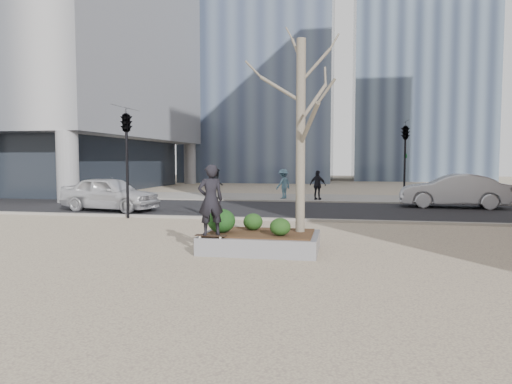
% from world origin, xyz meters
% --- Properties ---
extents(ground, '(120.00, 120.00, 0.00)m').
position_xyz_m(ground, '(0.00, 0.00, 0.00)').
color(ground, '#BBAD89').
rests_on(ground, ground).
extents(street, '(60.00, 8.00, 0.02)m').
position_xyz_m(street, '(0.00, 10.00, 0.01)').
color(street, black).
rests_on(street, ground).
extents(far_sidewalk, '(60.00, 6.00, 0.02)m').
position_xyz_m(far_sidewalk, '(0.00, 17.00, 0.01)').
color(far_sidewalk, gray).
rests_on(far_sidewalk, ground).
extents(planter, '(3.00, 2.00, 0.45)m').
position_xyz_m(planter, '(1.00, 0.00, 0.23)').
color(planter, gray).
rests_on(planter, ground).
extents(planter_mulch, '(2.70, 1.70, 0.04)m').
position_xyz_m(planter_mulch, '(1.00, 0.00, 0.47)').
color(planter_mulch, '#382314').
rests_on(planter_mulch, planter).
extents(sycamore_tree, '(2.80, 2.80, 6.60)m').
position_xyz_m(sycamore_tree, '(2.00, 0.30, 3.79)').
color(sycamore_tree, gray).
rests_on(sycamore_tree, planter_mulch).
extents(shrub_left, '(0.73, 0.73, 0.62)m').
position_xyz_m(shrub_left, '(0.00, -0.26, 0.80)').
color(shrub_left, '#113612').
rests_on(shrub_left, planter_mulch).
extents(shrub_middle, '(0.53, 0.53, 0.45)m').
position_xyz_m(shrub_middle, '(0.73, 0.32, 0.71)').
color(shrub_middle, '#1B3B13').
rests_on(shrub_middle, planter_mulch).
extents(shrub_right, '(0.52, 0.52, 0.44)m').
position_xyz_m(shrub_right, '(1.57, -0.47, 0.71)').
color(shrub_right, '#173D13').
rests_on(shrub_right, planter_mulch).
extents(skateboard, '(0.78, 0.21, 0.08)m').
position_xyz_m(skateboard, '(-0.10, -0.88, 0.49)').
color(skateboard, black).
rests_on(skateboard, planter).
extents(skateboarder, '(0.76, 0.67, 1.74)m').
position_xyz_m(skateboarder, '(-0.10, -0.88, 1.40)').
color(skateboarder, black).
rests_on(skateboarder, skateboard).
extents(police_car, '(4.91, 2.60, 1.59)m').
position_xyz_m(police_car, '(-7.54, 7.93, 0.82)').
color(police_car, silver).
rests_on(police_car, street).
extents(car_silver, '(5.19, 2.16, 1.67)m').
position_xyz_m(car_silver, '(8.54, 12.39, 0.85)').
color(car_silver, '#9FA1A7').
rests_on(car_silver, street).
extents(pedestrian_a, '(0.95, 1.07, 1.84)m').
position_xyz_m(pedestrian_a, '(-4.46, 15.42, 0.94)').
color(pedestrian_a, black).
rests_on(pedestrian_a, far_sidewalk).
extents(pedestrian_b, '(1.19, 1.34, 1.79)m').
position_xyz_m(pedestrian_b, '(-0.42, 16.04, 0.92)').
color(pedestrian_b, '#466A7E').
rests_on(pedestrian_b, far_sidewalk).
extents(pedestrian_c, '(1.11, 0.77, 1.74)m').
position_xyz_m(pedestrian_c, '(1.70, 15.52, 0.90)').
color(pedestrian_c, black).
rests_on(pedestrian_c, far_sidewalk).
extents(traffic_light_near, '(0.60, 2.48, 4.50)m').
position_xyz_m(traffic_light_near, '(-5.50, 5.60, 2.25)').
color(traffic_light_near, black).
rests_on(traffic_light_near, ground).
extents(traffic_light_far, '(0.60, 2.48, 4.50)m').
position_xyz_m(traffic_light_far, '(6.50, 14.60, 2.25)').
color(traffic_light_far, black).
rests_on(traffic_light_far, ground).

